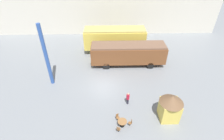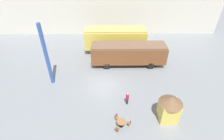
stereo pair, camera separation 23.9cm
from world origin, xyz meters
The scene contains 11 objects.
ground_plane centered at (0.00, 0.00, 0.00)m, with size 80.00×80.00×0.00m, color gray.
backdrop_wall centered at (0.00, 15.96, 4.50)m, with size 44.00×0.15×9.00m.
passenger_coach_vintage centered at (1.70, 8.88, 2.38)m, with size 9.78×2.87×3.98m.
passenger_coach_wooden centered at (3.50, 4.77, 1.94)m, with size 10.64×2.73×3.27m.
cafe_table_near centered at (1.89, -6.34, 0.57)m, with size 0.92×0.92×0.71m.
cafe_chair_0 centered at (1.47, -5.62, 0.51)m, with size 0.39×0.40×0.87m.
cafe_chair_1 centered at (1.48, -7.06, 0.51)m, with size 0.39×0.40×0.87m.
cafe_chair_2 centered at (2.72, -6.34, 0.51)m, with size 0.36×0.36×0.87m.
visitor_person centered at (2.72, -3.34, 0.86)m, with size 0.34×0.34×1.59m.
ticket_kiosk centered at (6.67, -5.39, 1.67)m, with size 2.34×2.34×3.00m.
support_pillar centered at (-6.67, 0.59, 4.00)m, with size 0.44×0.44×8.00m.
Camera 1 is at (0.63, -17.18, 14.58)m, focal length 28.00 mm.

